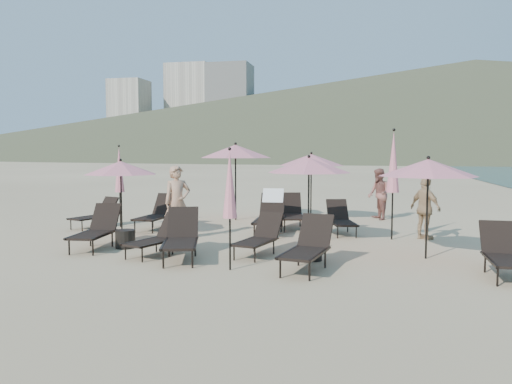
% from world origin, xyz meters
% --- Properties ---
extents(ground, '(800.00, 800.00, 0.00)m').
position_xyz_m(ground, '(0.00, 0.00, 0.00)').
color(ground, '#D6BA8C').
rests_on(ground, ground).
extents(volcanic_headland, '(690.00, 690.00, 55.00)m').
position_xyz_m(volcanic_headland, '(71.37, 302.62, 26.49)').
color(volcanic_headland, brown).
rests_on(volcanic_headland, ground).
extents(hotel_skyline, '(109.00, 82.00, 55.00)m').
position_xyz_m(hotel_skyline, '(-93.62, 271.21, 24.18)').
color(hotel_skyline, beige).
rests_on(hotel_skyline, ground).
extents(lounger_0, '(0.82, 1.73, 0.96)m').
position_xyz_m(lounger_0, '(-4.30, 0.50, 0.45)').
color(lounger_0, black).
rests_on(lounger_0, ground).
extents(lounger_1, '(0.99, 1.56, 0.84)m').
position_xyz_m(lounger_1, '(-2.67, 0.13, 0.39)').
color(lounger_1, black).
rests_on(lounger_1, ground).
extents(lounger_2, '(1.13, 1.84, 0.99)m').
position_xyz_m(lounger_2, '(-2.02, -0.15, 0.46)').
color(lounger_2, black).
rests_on(lounger_2, ground).
extents(lounger_3, '(0.88, 1.57, 0.85)m').
position_xyz_m(lounger_3, '(-0.56, 0.59, 0.40)').
color(lounger_3, black).
rests_on(lounger_3, ground).
extents(lounger_4, '(0.90, 1.75, 0.96)m').
position_xyz_m(lounger_4, '(0.60, -0.49, 0.45)').
color(lounger_4, black).
rests_on(lounger_4, ground).
extents(lounger_5, '(0.62, 1.57, 0.90)m').
position_xyz_m(lounger_5, '(3.99, -0.24, 0.42)').
color(lounger_5, black).
rests_on(lounger_5, ground).
extents(lounger_6, '(0.98, 1.57, 0.84)m').
position_xyz_m(lounger_6, '(-6.01, 3.36, 0.39)').
color(lounger_6, black).
rests_on(lounger_6, ground).
extents(lounger_7, '(0.72, 1.70, 0.96)m').
position_xyz_m(lounger_7, '(-4.16, 3.47, 0.45)').
color(lounger_7, black).
rests_on(lounger_7, ground).
extents(lounger_8, '(0.79, 1.89, 1.15)m').
position_xyz_m(lounger_8, '(-0.90, 3.52, 0.55)').
color(lounger_8, black).
rests_on(lounger_8, ground).
extents(lounger_9, '(1.01, 1.78, 0.97)m').
position_xyz_m(lounger_9, '(-0.46, 4.52, 0.45)').
color(lounger_9, black).
rests_on(lounger_9, ground).
extents(lounger_10, '(0.96, 1.61, 0.87)m').
position_xyz_m(lounger_10, '(0.97, 3.78, 0.41)').
color(lounger_10, black).
rests_on(lounger_10, ground).
extents(umbrella_open_0, '(1.87, 1.87, 2.01)m').
position_xyz_m(umbrella_open_0, '(-4.46, 1.98, 1.77)').
color(umbrella_open_0, black).
rests_on(umbrella_open_0, ground).
extents(umbrella_open_1, '(1.96, 1.96, 2.11)m').
position_xyz_m(umbrella_open_1, '(0.30, 2.09, 1.86)').
color(umbrella_open_1, black).
rests_on(umbrella_open_1, ground).
extents(umbrella_open_2, '(1.95, 1.95, 2.10)m').
position_xyz_m(umbrella_open_2, '(2.84, 1.00, 1.85)').
color(umbrella_open_2, black).
rests_on(umbrella_open_2, ground).
extents(umbrella_open_3, '(2.31, 2.31, 2.49)m').
position_xyz_m(umbrella_open_3, '(-2.48, 5.82, 2.20)').
color(umbrella_open_3, black).
rests_on(umbrella_open_3, ground).
extents(umbrella_open_4, '(2.03, 2.03, 2.18)m').
position_xyz_m(umbrella_open_4, '(-0.10, 6.10, 1.93)').
color(umbrella_open_4, black).
rests_on(umbrella_open_4, ground).
extents(umbrella_closed_0, '(0.26, 0.26, 2.26)m').
position_xyz_m(umbrella_closed_0, '(-0.80, -0.83, 1.57)').
color(umbrella_closed_0, black).
rests_on(umbrella_closed_0, ground).
extents(umbrella_closed_1, '(0.32, 0.32, 2.75)m').
position_xyz_m(umbrella_closed_1, '(2.26, 3.16, 1.92)').
color(umbrella_closed_1, black).
rests_on(umbrella_closed_1, ground).
extents(umbrella_closed_2, '(0.28, 0.28, 2.38)m').
position_xyz_m(umbrella_closed_2, '(-5.35, 3.58, 1.66)').
color(umbrella_closed_2, black).
rests_on(umbrella_closed_2, ground).
extents(side_table_0, '(0.45, 0.45, 0.41)m').
position_xyz_m(side_table_0, '(-3.69, 0.69, 0.21)').
color(side_table_0, black).
rests_on(side_table_0, ground).
extents(side_table_1, '(0.37, 0.37, 0.49)m').
position_xyz_m(side_table_1, '(0.61, 0.32, 0.25)').
color(side_table_1, black).
rests_on(side_table_1, ground).
extents(beachgoer_a, '(0.80, 0.77, 1.84)m').
position_xyz_m(beachgoer_a, '(-2.95, 2.00, 0.92)').
color(beachgoer_a, tan).
rests_on(beachgoer_a, ground).
extents(beachgoer_b, '(0.88, 0.98, 1.66)m').
position_xyz_m(beachgoer_b, '(2.00, 6.91, 0.83)').
color(beachgoer_b, '#93574C').
rests_on(beachgoer_b, ground).
extents(beachgoer_c, '(0.89, 0.94, 1.56)m').
position_xyz_m(beachgoer_c, '(3.06, 3.37, 0.78)').
color(beachgoer_c, tan).
rests_on(beachgoer_c, ground).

